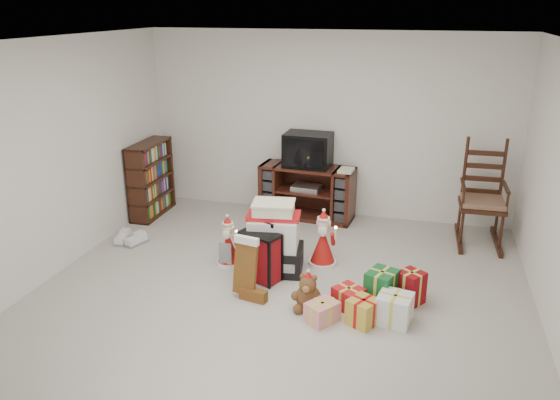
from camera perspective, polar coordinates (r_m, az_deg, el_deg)
The scene contains 13 objects.
room at distance 5.13m, azimuth -0.16°, elevation 2.14°, with size 5.01×5.01×2.51m.
tv_stand at distance 7.52m, azimuth 2.84°, elevation 0.85°, with size 1.31×0.57×0.73m.
bookshelf at distance 7.78m, azimuth -13.33°, elevation 2.01°, with size 0.28×0.85×1.04m.
rocking_chair at distance 7.17m, azimuth 20.28°, elevation -0.61°, with size 0.56×0.90×1.33m.
gift_pile at distance 6.00m, azimuth -0.65°, elevation -4.37°, with size 0.69×0.55×0.79m.
red_suitcase at distance 5.84m, azimuth -2.10°, elevation -5.89°, with size 0.47×0.36×0.64m.
stocking at distance 5.51m, azimuth -3.63°, elevation -6.99°, with size 0.30×0.13×0.65m, color #0B6A17, non-canonical shape.
teddy_bear at distance 5.35m, azimuth 2.96°, elevation -9.80°, with size 0.25×0.22×0.37m.
santa_figurine at distance 6.19m, azimuth 4.50°, elevation -4.59°, with size 0.32×0.31×0.66m.
mrs_claus_figurine at distance 6.22m, azimuth -5.42°, elevation -4.77°, with size 0.29×0.27×0.59m.
sneaker_pair at distance 7.04m, azimuth -15.42°, elevation -3.99°, with size 0.37×0.31×0.10m.
gift_cluster at distance 5.37m, azimuth 9.47°, elevation -10.31°, with size 0.80×1.11×0.27m.
crt_television at distance 7.37m, azimuth 2.93°, elevation 5.26°, with size 0.63×0.47×0.45m.
Camera 1 is at (1.30, -4.71, 2.80)m, focal length 35.00 mm.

